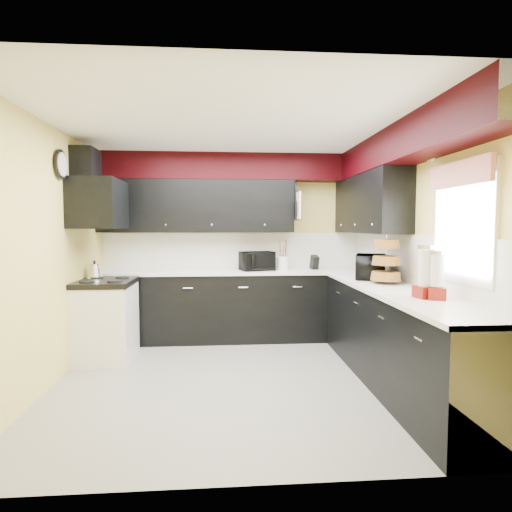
{
  "coord_description": "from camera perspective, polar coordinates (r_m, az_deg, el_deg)",
  "views": [
    {
      "loc": [
        -0.16,
        -4.22,
        1.53
      ],
      "look_at": [
        0.23,
        0.79,
        1.18
      ],
      "focal_mm": 30.0,
      "sensor_mm": 36.0,
      "label": 1
    }
  ],
  "objects": [
    {
      "name": "ground",
      "position": [
        4.49,
        -2.26,
        -15.96
      ],
      "size": [
        3.6,
        3.6,
        0.0
      ],
      "primitive_type": "plane",
      "color": "gray",
      "rests_on": "ground"
    },
    {
      "name": "wall_back",
      "position": [
        6.03,
        -2.97,
        1.3
      ],
      "size": [
        3.6,
        0.06,
        2.5
      ],
      "primitive_type": "cube",
      "color": "#E0C666",
      "rests_on": "ground"
    },
    {
      "name": "wall_right",
      "position": [
        4.66,
        20.4,
        0.27
      ],
      "size": [
        0.06,
        3.6,
        2.5
      ],
      "primitive_type": "cube",
      "color": "#E0C666",
      "rests_on": "ground"
    },
    {
      "name": "wall_left",
      "position": [
        4.53,
        -25.68,
        0.03
      ],
      "size": [
        0.06,
        3.6,
        2.5
      ],
      "primitive_type": "cube",
      "color": "#E0C666",
      "rests_on": "ground"
    },
    {
      "name": "ceiling",
      "position": [
        4.33,
        -2.35,
        16.9
      ],
      "size": [
        3.6,
        3.6,
        0.06
      ],
      "primitive_type": "cube",
      "color": "white",
      "rests_on": "wall_back"
    },
    {
      "name": "cab_back",
      "position": [
        5.82,
        -2.86,
        -6.72
      ],
      "size": [
        3.6,
        0.6,
        0.9
      ],
      "primitive_type": "cube",
      "color": "black",
      "rests_on": "ground"
    },
    {
      "name": "cab_right",
      "position": [
        4.39,
        18.2,
        -10.48
      ],
      "size": [
        0.6,
        3.0,
        0.9
      ],
      "primitive_type": "cube",
      "color": "black",
      "rests_on": "ground"
    },
    {
      "name": "counter_back",
      "position": [
        5.75,
        -2.87,
        -2.12
      ],
      "size": [
        3.62,
        0.64,
        0.04
      ],
      "primitive_type": "cube",
      "color": "white",
      "rests_on": "cab_back"
    },
    {
      "name": "counter_right",
      "position": [
        4.3,
        18.34,
        -4.4
      ],
      "size": [
        0.64,
        3.02,
        0.04
      ],
      "primitive_type": "cube",
      "color": "white",
      "rests_on": "cab_right"
    },
    {
      "name": "splash_back",
      "position": [
        6.02,
        -2.96,
        0.73
      ],
      "size": [
        3.6,
        0.02,
        0.5
      ],
      "primitive_type": "cube",
      "color": "white",
      "rests_on": "counter_back"
    },
    {
      "name": "splash_right",
      "position": [
        4.66,
        20.27,
        -0.47
      ],
      "size": [
        0.02,
        3.6,
        0.5
      ],
      "primitive_type": "cube",
      "color": "white",
      "rests_on": "counter_right"
    },
    {
      "name": "upper_back",
      "position": [
        5.86,
        -7.87,
        6.58
      ],
      "size": [
        2.6,
        0.35,
        0.7
      ],
      "primitive_type": "cube",
      "color": "black",
      "rests_on": "wall_back"
    },
    {
      "name": "upper_right",
      "position": [
        5.43,
        14.82,
        6.69
      ],
      "size": [
        0.35,
        1.8,
        0.7
      ],
      "primitive_type": "cube",
      "color": "black",
      "rests_on": "wall_right"
    },
    {
      "name": "soffit_back",
      "position": [
        5.89,
        -2.96,
        11.72
      ],
      "size": [
        3.6,
        0.36,
        0.35
      ],
      "primitive_type": "cube",
      "color": "black",
      "rests_on": "wall_back"
    },
    {
      "name": "soffit_right",
      "position": [
        4.48,
        19.59,
        13.95
      ],
      "size": [
        0.36,
        3.24,
        0.35
      ],
      "primitive_type": "cube",
      "color": "black",
      "rests_on": "wall_right"
    },
    {
      "name": "stove",
      "position": [
        5.26,
        -19.34,
        -8.33
      ],
      "size": [
        0.6,
        0.75,
        0.86
      ],
      "primitive_type": "cube",
      "color": "white",
      "rests_on": "ground"
    },
    {
      "name": "cooktop",
      "position": [
        5.18,
        -19.46,
        -3.35
      ],
      "size": [
        0.62,
        0.77,
        0.06
      ],
      "primitive_type": "cube",
      "color": "black",
      "rests_on": "stove"
    },
    {
      "name": "hood",
      "position": [
        5.16,
        -20.23,
        6.5
      ],
      "size": [
        0.5,
        0.78,
        0.55
      ],
      "primitive_type": "cube",
      "color": "black",
      "rests_on": "wall_left"
    },
    {
      "name": "hood_duct",
      "position": [
        5.24,
        -21.74,
        11.04
      ],
      "size": [
        0.24,
        0.4,
        0.4
      ],
      "primitive_type": "cube",
      "color": "black",
      "rests_on": "wall_left"
    },
    {
      "name": "window",
      "position": [
        3.85,
        25.96,
        3.85
      ],
      "size": [
        0.03,
        0.86,
        0.96
      ],
      "primitive_type": null,
      "color": "white",
      "rests_on": "wall_right"
    },
    {
      "name": "valance",
      "position": [
        3.84,
        25.43,
        9.85
      ],
      "size": [
        0.04,
        0.88,
        0.2
      ],
      "primitive_type": "cube",
      "color": "red",
      "rests_on": "wall_right"
    },
    {
      "name": "pan_top",
      "position": [
        5.87,
        5.19,
        8.55
      ],
      "size": [
        0.03,
        0.22,
        0.4
      ],
      "primitive_type": null,
      "color": "black",
      "rests_on": "upper_back"
    },
    {
      "name": "pan_mid",
      "position": [
        5.73,
        5.4,
        6.16
      ],
      "size": [
        0.03,
        0.28,
        0.46
      ],
      "primitive_type": null,
      "color": "black",
      "rests_on": "upper_back"
    },
    {
      "name": "pan_low",
      "position": [
        5.98,
        4.96,
        5.78
      ],
      "size": [
        0.03,
        0.24,
        0.42
      ],
      "primitive_type": null,
      "color": "black",
      "rests_on": "upper_back"
    },
    {
      "name": "cut_board",
      "position": [
        5.61,
        5.71,
        6.71
      ],
      "size": [
        0.03,
        0.26,
        0.35
      ],
      "primitive_type": "cube",
      "color": "white",
      "rests_on": "upper_back"
    },
    {
      "name": "baskets",
      "position": [
        4.6,
        16.95,
        -0.57
      ],
      "size": [
        0.27,
        0.27,
        0.5
      ],
      "primitive_type": null,
      "color": "brown",
      "rests_on": "upper_right"
    },
    {
      "name": "clock",
      "position": [
        4.79,
        -24.57,
        11.05
      ],
      "size": [
        0.03,
        0.3,
        0.3
      ],
      "primitive_type": null,
      "color": "black",
      "rests_on": "wall_left"
    },
    {
      "name": "deco_plate",
      "position": [
        4.38,
        22.33,
        13.12
      ],
      "size": [
        0.03,
        0.24,
        0.24
      ],
      "primitive_type": null,
      "color": "white",
      "rests_on": "wall_right"
    },
    {
      "name": "toaster_oven",
      "position": [
        5.74,
        0.15,
        -0.67
      ],
      "size": [
        0.51,
        0.45,
        0.25
      ],
      "primitive_type": "imported",
      "rotation": [
        0.0,
        0.0,
        0.25
      ],
      "color": "black",
      "rests_on": "counter_back"
    },
    {
      "name": "microwave",
      "position": [
        4.99,
        15.15,
        -1.39
      ],
      "size": [
        0.48,
        0.58,
        0.27
      ],
      "primitive_type": "imported",
      "rotation": [
        0.0,
        0.0,
        1.22
      ],
      "color": "black",
      "rests_on": "counter_right"
    },
    {
      "name": "utensil_crock",
      "position": [
        5.83,
        3.6,
        -0.97
      ],
      "size": [
        0.22,
        0.22,
        0.18
      ],
      "primitive_type": "cylinder",
      "rotation": [
        0.0,
        0.0,
        -0.4
      ],
      "color": "white",
      "rests_on": "counter_back"
    },
    {
      "name": "knife_block",
      "position": [
        5.93,
        7.8,
        -0.86
      ],
      "size": [
        0.11,
        0.13,
        0.19
      ],
      "primitive_type": "cube",
      "rotation": [
        0.0,
        0.0,
        0.17
      ],
      "color": "black",
      "rests_on": "counter_back"
    },
    {
      "name": "kettle",
      "position": [
        5.41,
        -20.72,
        -1.89
      ],
      "size": [
        0.2,
        0.2,
        0.16
      ],
      "primitive_type": null,
      "rotation": [
        0.0,
        0.0,
        -0.13
      ],
      "color": "silver",
      "rests_on": "cooktop"
    },
    {
      "name": "dispenser_a",
      "position": [
        3.74,
        22.97,
        -2.63
      ],
      "size": [
        0.17,
        0.17,
        0.36
      ],
      "primitive_type": null,
      "rotation": [
        0.0,
        0.0,
        -0.35
      ],
      "color": "#710B02",
      "rests_on": "counter_right"
    },
    {
      "name": "dispenser_b",
      "position": [
        3.79,
        21.69,
        -2.1
      ],
      "size": [
        0.17,
        0.17,
        0.42
      ],
      "primitive_type": null,
      "rotation": [
        0.0,
        0.0,
        0.13
      ],
      "color": "#580F04",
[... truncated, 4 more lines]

